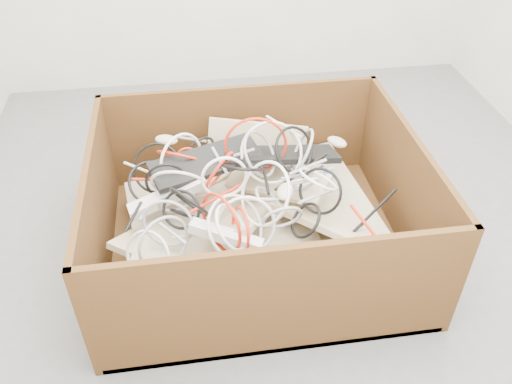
{
  "coord_description": "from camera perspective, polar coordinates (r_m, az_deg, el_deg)",
  "views": [
    {
      "loc": [
        -0.38,
        -1.76,
        1.63
      ],
      "look_at": [
        -0.13,
        -0.11,
        0.3
      ],
      "focal_mm": 37.05,
      "sensor_mm": 36.0,
      "label": 1
    }
  ],
  "objects": [
    {
      "name": "keyboard_pile",
      "position": [
        2.14,
        -0.21,
        -0.32
      ],
      "size": [
        1.03,
        0.87,
        0.32
      ],
      "color": "#CAB28E",
      "rests_on": "cardboard_box"
    },
    {
      "name": "cardboard_box",
      "position": [
        2.22,
        -0.41,
        -3.78
      ],
      "size": [
        1.28,
        1.06,
        0.53
      ],
      "color": "#37250D",
      "rests_on": "ground"
    },
    {
      "name": "cable_tangle",
      "position": [
        1.99,
        -3.25,
        0.47
      ],
      "size": [
        1.09,
        0.84,
        0.45
      ],
      "color": "black",
      "rests_on": "keyboard_pile"
    },
    {
      "name": "vga_plug",
      "position": [
        2.15,
        7.68,
        1.71
      ],
      "size": [
        0.06,
        0.06,
        0.03
      ],
      "primitive_type": "cube",
      "rotation": [
        0.09,
        0.14,
        -0.83
      ],
      "color": "#0B36AC",
      "rests_on": "keyboard_pile"
    },
    {
      "name": "power_strip_right",
      "position": [
        1.86,
        -3.27,
        -4.74
      ],
      "size": [
        0.27,
        0.15,
        0.09
      ],
      "primitive_type": "cube",
      "rotation": [
        -0.1,
        0.17,
        -0.4
      ],
      "color": "silver",
      "rests_on": "keyboard_pile"
    },
    {
      "name": "power_strip_left",
      "position": [
        2.05,
        -9.51,
        -0.42
      ],
      "size": [
        0.32,
        0.13,
        0.13
      ],
      "primitive_type": "cube",
      "rotation": [
        0.14,
        -0.26,
        0.21
      ],
      "color": "silver",
      "rests_on": "keyboard_pile"
    },
    {
      "name": "mice_scatter",
      "position": [
        2.05,
        -0.14,
        0.06
      ],
      "size": [
        0.86,
        0.72,
        0.19
      ],
      "color": "#BAAE96",
      "rests_on": "keyboard_pile"
    },
    {
      "name": "ground",
      "position": [
        2.43,
        2.73,
        -3.59
      ],
      "size": [
        3.0,
        3.0,
        0.0
      ],
      "primitive_type": "plane",
      "color": "#565659",
      "rests_on": "ground"
    }
  ]
}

